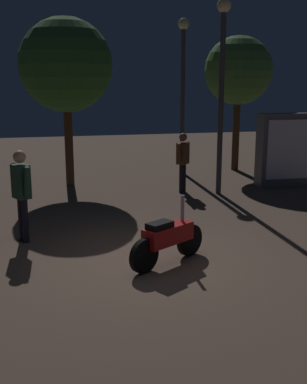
% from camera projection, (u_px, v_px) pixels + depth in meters
% --- Properties ---
extents(ground_plane, '(40.00, 40.00, 0.00)m').
position_uv_depth(ground_plane, '(151.00, 262.00, 8.00)').
color(ground_plane, brown).
extents(motorcycle_red_foreground, '(1.47, 0.95, 1.11)m').
position_uv_depth(motorcycle_red_foreground, '(168.00, 238.00, 7.83)').
color(motorcycle_red_foreground, black).
rests_on(motorcycle_red_foreground, ground_plane).
extents(person_rider_beside, '(0.37, 0.64, 1.74)m').
position_uv_depth(person_rider_beside, '(21.00, 188.00, 8.82)').
color(person_rider_beside, black).
rests_on(person_rider_beside, ground_plane).
extents(person_bystander_far, '(0.50, 0.56, 1.63)m').
position_uv_depth(person_bystander_far, '(183.00, 157.00, 12.92)').
color(person_bystander_far, black).
rests_on(person_bystander_far, ground_plane).
extents(streetlamp_near, '(0.36, 0.36, 4.93)m').
position_uv_depth(streetlamp_near, '(183.00, 77.00, 15.31)').
color(streetlamp_near, '#38383D').
rests_on(streetlamp_near, ground_plane).
extents(streetlamp_far, '(0.36, 0.36, 5.00)m').
position_uv_depth(streetlamp_far, '(222.00, 73.00, 12.27)').
color(streetlamp_far, '#38383D').
rests_on(streetlamp_far, ground_plane).
extents(tree_left_bg, '(2.26, 2.26, 4.47)m').
position_uv_depth(tree_left_bg, '(238.00, 71.00, 15.82)').
color(tree_left_bg, '#4C331E').
rests_on(tree_left_bg, ground_plane).
extents(tree_right_bg, '(2.61, 2.61, 4.73)m').
position_uv_depth(tree_right_bg, '(66.00, 66.00, 13.28)').
color(tree_right_bg, '#4C331E').
rests_on(tree_right_bg, ground_plane).
extents(kiosk_billboard, '(1.61, 0.56, 2.10)m').
position_uv_depth(kiosk_billboard, '(285.00, 150.00, 13.73)').
color(kiosk_billboard, '#595960').
rests_on(kiosk_billboard, ground_plane).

